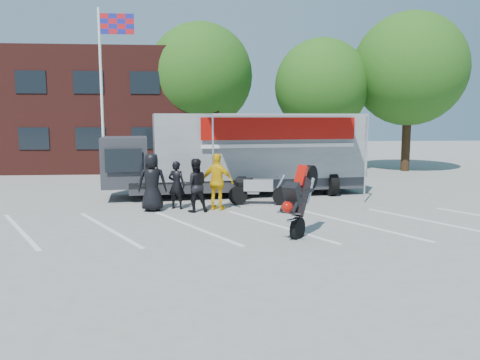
{
  "coord_description": "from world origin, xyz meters",
  "views": [
    {
      "loc": [
        -1.92,
        -12.12,
        3.09
      ],
      "look_at": [
        -0.84,
        1.34,
        1.3
      ],
      "focal_mm": 35.0,
      "sensor_mm": 36.0,
      "label": 1
    }
  ],
  "objects": [
    {
      "name": "transporter_truck",
      "position": [
        -0.14,
        6.64,
        0.0
      ],
      "size": [
        10.79,
        6.21,
        3.26
      ],
      "primitive_type": null,
      "rotation": [
        0.0,
        0.0,
        0.13
      ],
      "color": "#95989E",
      "rests_on": "ground"
    },
    {
      "name": "tree_mid",
      "position": [
        5.0,
        15.0,
        4.94
      ],
      "size": [
        5.44,
        5.44,
        7.68
      ],
      "color": "#382314",
      "rests_on": "ground"
    },
    {
      "name": "stunt_bike_rider",
      "position": [
        0.89,
        0.03,
        0.0
      ],
      "size": [
        1.72,
        1.9,
        2.07
      ],
      "primitive_type": null,
      "rotation": [
        0.0,
        0.0,
        -0.65
      ],
      "color": "black",
      "rests_on": "ground"
    },
    {
      "name": "spectator_leather_b",
      "position": [
        -2.82,
        3.79,
        0.82
      ],
      "size": [
        0.7,
        0.59,
        1.65
      ],
      "primitive_type": "imported",
      "rotation": [
        0.0,
        0.0,
        2.77
      ],
      "color": "black",
      "rests_on": "ground"
    },
    {
      "name": "flagpole",
      "position": [
        -6.24,
        10.0,
        5.05
      ],
      "size": [
        1.61,
        0.12,
        8.0
      ],
      "color": "white",
      "rests_on": "ground"
    },
    {
      "name": "office_building",
      "position": [
        -10.0,
        18.0,
        3.5
      ],
      "size": [
        18.0,
        8.0,
        7.0
      ],
      "primitive_type": "cube",
      "color": "#4E1E19",
      "rests_on": "ground"
    },
    {
      "name": "tree_left",
      "position": [
        -2.0,
        16.0,
        5.57
      ],
      "size": [
        6.12,
        6.12,
        8.64
      ],
      "color": "#382314",
      "rests_on": "ground"
    },
    {
      "name": "ground",
      "position": [
        0.0,
        0.0,
        0.0
      ],
      "size": [
        100.0,
        100.0,
        0.0
      ],
      "primitive_type": "plane",
      "color": "gray",
      "rests_on": "ground"
    },
    {
      "name": "parked_motorcycle",
      "position": [
        0.1,
        4.27,
        0.0
      ],
      "size": [
        2.38,
        1.06,
        1.2
      ],
      "primitive_type": null,
      "rotation": [
        0.0,
        0.0,
        1.44
      ],
      "color": "#BBBBC0",
      "rests_on": "ground"
    },
    {
      "name": "parking_bay_lines",
      "position": [
        0.0,
        1.0,
        0.01
      ],
      "size": [
        18.09,
        13.33,
        0.01
      ],
      "primitive_type": "cube",
      "rotation": [
        0.0,
        0.0,
        0.52
      ],
      "color": "white",
      "rests_on": "ground"
    },
    {
      "name": "tree_right",
      "position": [
        10.0,
        14.5,
        5.88
      ],
      "size": [
        6.46,
        6.46,
        9.12
      ],
      "color": "#382314",
      "rests_on": "ground"
    },
    {
      "name": "spectator_hivis",
      "position": [
        -1.43,
        3.48,
        0.96
      ],
      "size": [
        1.22,
        0.88,
        1.92
      ],
      "primitive_type": "imported",
      "rotation": [
        0.0,
        0.0,
        2.73
      ],
      "color": "yellow",
      "rests_on": "ground"
    },
    {
      "name": "spectator_leather_c",
      "position": [
        -2.19,
        3.22,
        0.89
      ],
      "size": [
        0.96,
        0.8,
        1.78
      ],
      "primitive_type": "imported",
      "rotation": [
        0.0,
        0.0,
        3.3
      ],
      "color": "black",
      "rests_on": "ground"
    },
    {
      "name": "spectator_leather_a",
      "position": [
        -3.61,
        3.48,
        0.97
      ],
      "size": [
        0.98,
        0.66,
        1.95
      ],
      "primitive_type": "imported",
      "rotation": [
        0.0,
        0.0,
        3.19
      ],
      "color": "black",
      "rests_on": "ground"
    }
  ]
}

